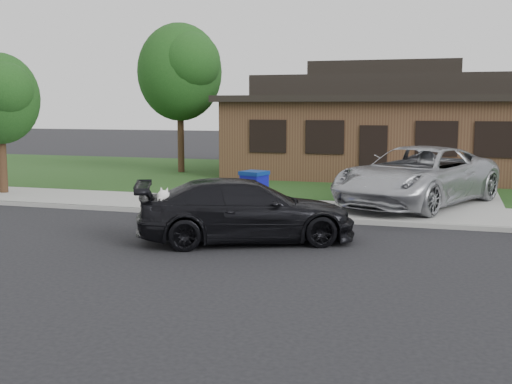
% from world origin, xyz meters
% --- Properties ---
extents(ground, '(120.00, 120.00, 0.00)m').
position_xyz_m(ground, '(0.00, 0.00, 0.00)').
color(ground, black).
rests_on(ground, ground).
extents(sidewalk, '(60.00, 3.00, 0.12)m').
position_xyz_m(sidewalk, '(0.00, 5.00, 0.06)').
color(sidewalk, gray).
rests_on(sidewalk, ground).
extents(curb, '(60.00, 0.12, 0.12)m').
position_xyz_m(curb, '(0.00, 3.50, 0.06)').
color(curb, gray).
rests_on(curb, ground).
extents(lawn, '(60.00, 13.00, 0.13)m').
position_xyz_m(lawn, '(0.00, 13.00, 0.07)').
color(lawn, '#193814').
rests_on(lawn, ground).
extents(driveway, '(4.50, 13.00, 0.14)m').
position_xyz_m(driveway, '(6.00, 10.00, 0.07)').
color(driveway, gray).
rests_on(driveway, ground).
extents(sedan, '(5.17, 3.75, 1.39)m').
position_xyz_m(sedan, '(2.46, 0.67, 0.70)').
color(sedan, black).
rests_on(sedan, ground).
extents(minivan, '(5.02, 6.66, 1.68)m').
position_xyz_m(minivan, '(5.83, 6.31, 0.98)').
color(minivan, '#ACAEB3').
rests_on(minivan, driveway).
extents(recycling_bin, '(0.80, 0.80, 1.06)m').
position_xyz_m(recycling_bin, '(1.52, 4.33, 0.66)').
color(recycling_bin, '#0B0E7C').
rests_on(recycling_bin, sidewalk).
extents(house, '(12.60, 8.60, 4.65)m').
position_xyz_m(house, '(4.00, 15.00, 2.13)').
color(house, '#422B1C').
rests_on(house, ground).
extents(tree_0, '(3.78, 3.60, 6.34)m').
position_xyz_m(tree_0, '(-4.34, 12.88, 4.48)').
color(tree_0, '#332114').
rests_on(tree_0, ground).
extents(tree_2, '(2.73, 2.60, 4.59)m').
position_xyz_m(tree_2, '(-7.38, 5.11, 3.27)').
color(tree_2, '#332114').
rests_on(tree_2, ground).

